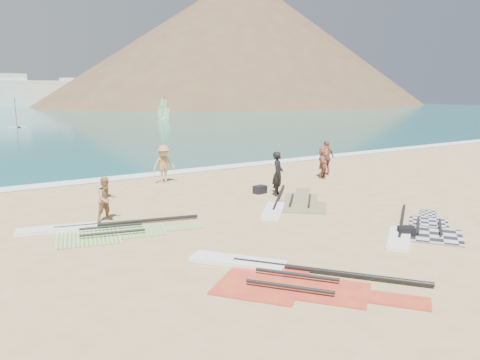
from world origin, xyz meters
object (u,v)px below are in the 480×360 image
person_wetsuit (278,174)px  gear_bag_near (260,190)px  rig_red (278,275)px  beachgoer_mid (164,164)px  beachgoer_right (323,162)px  rig_orange (289,204)px  beachgoer_back (326,158)px  rig_grey (416,231)px  rig_green (96,230)px  beachgoer_left (107,199)px  gear_bag_far (406,232)px

person_wetsuit → gear_bag_near: bearing=78.3°
rig_red → beachgoer_mid: 13.04m
rig_red → beachgoer_right: size_ratio=3.38×
rig_orange → gear_bag_near: (0.38, 2.49, 0.13)m
gear_bag_near → beachgoer_back: 6.06m
rig_grey → beachgoer_mid: beachgoer_mid is taller
rig_green → beachgoer_left: 1.52m
beachgoer_right → person_wetsuit: bearing=161.0°
rig_orange → beachgoer_left: 7.04m
gear_bag_far → gear_bag_near: bearing=90.8°
rig_red → beachgoer_back: bearing=94.6°
rig_green → gear_bag_far: 9.95m
rig_orange → gear_bag_far: bearing=-131.0°
beachgoer_right → rig_grey: bearing=-158.6°
gear_bag_near → beachgoer_left: 7.21m
rig_red → beachgoer_right: (10.36, 9.32, 0.80)m
rig_green → beachgoer_mid: bearing=64.7°
rig_grey → rig_orange: 5.23m
beachgoer_left → beachgoer_right: 12.36m
rig_grey → rig_green: (-8.60, 5.82, 0.00)m
beachgoer_back → beachgoer_right: (-0.69, -0.49, -0.10)m
beachgoer_left → beachgoer_back: bearing=-1.2°
beachgoer_right → beachgoer_mid: bearing=113.4°
rig_green → gear_bag_far: gear_bag_far is taller
gear_bag_near → beachgoer_right: size_ratio=0.32×
rig_grey → rig_orange: rig_orange is taller
gear_bag_far → person_wetsuit: (0.32, 6.95, 0.81)m
person_wetsuit → beachgoer_right: (4.63, 2.01, -0.11)m
rig_green → beachgoer_back: size_ratio=3.05×
rig_green → rig_grey: bearing=-19.5°
rig_red → gear_bag_near: bearing=109.6°
beachgoer_back → beachgoer_mid: bearing=-24.2°
beachgoer_mid → beachgoer_right: (7.57, -3.38, -0.09)m
rig_orange → beachgoer_right: (5.44, 3.77, 0.80)m
gear_bag_far → rig_grey: bearing=8.4°
rig_orange → rig_red: rig_red is taller
rig_grey → gear_bag_far: bearing=153.1°
gear_bag_far → rig_red: bearing=-176.3°
rig_green → gear_bag_near: size_ratio=10.58×
beachgoer_left → beachgoer_right: beachgoer_right is taller
beachgoer_mid → beachgoer_back: (8.26, -2.89, 0.01)m
rig_grey → rig_green: size_ratio=0.90×
rig_grey → gear_bag_far: 0.60m
rig_green → gear_bag_near: bearing=27.4°
beachgoer_mid → beachgoer_right: beachgoer_mid is taller
rig_red → person_wetsuit: size_ratio=3.00×
rig_orange → beachgoer_back: 7.52m
gear_bag_far → beachgoer_back: size_ratio=0.26×
beachgoer_left → beachgoer_right: bearing=-2.9°
gear_bag_near → person_wetsuit: bearing=-59.8°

